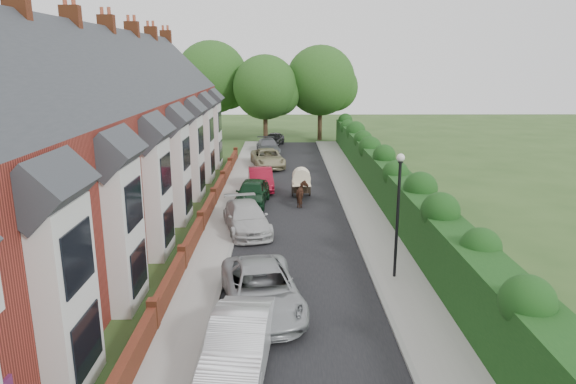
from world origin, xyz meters
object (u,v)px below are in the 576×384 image
Objects in this scene: car_red at (261,179)px; horse_cart at (301,181)px; lamppost at (398,201)px; car_green at (252,193)px; car_beige at (268,158)px; horse at (302,194)px; car_silver_b at (262,290)px; car_silver_a at (239,343)px; car_black at (274,139)px; car_white at (247,218)px; car_grey at (268,146)px.

car_red is 3.58m from horse_cart.
car_green is at bearing 119.96° from lamppost.
horse is (2.45, -11.90, -0.01)m from car_beige.
car_red is at bearing 82.25° from car_silver_b.
car_red is at bearing 95.11° from car_silver_a.
car_silver_b is 2.05× the size of horse_cart.
car_silver_a is 39.84m from car_black.
car_white is at bearing -101.60° from car_beige.
car_silver_b is 25.38m from car_beige.
horse_cart reaches higher than car_green.
car_silver_a is at bearing -99.48° from car_beige.
car_white is at bearing 58.93° from horse.
car_white is 8.93m from car_red.
car_green is 3.07m from horse.
horse_cart is at bearing -88.40° from horse.
car_red is at bearing -78.31° from car_black.
car_silver_a is 3.57m from car_silver_b.
car_beige is at bearing 91.93° from car_green.
car_black is 21.10m from horse_cart.
lamppost is 1.90× the size of horse_cart.
car_silver_a is at bearing -100.07° from car_white.
car_red is 1.67× the size of horse_cart.
car_silver_b reaches higher than car_grey.
car_white is at bearing -97.91° from car_red.
car_white is 1.86× the size of horse_cart.
car_red is at bearing -101.44° from car_beige.
car_silver_a reaches higher than car_black.
car_green is 11.69m from car_beige.
car_silver_a is 12.25m from car_white.
car_red is at bearing 74.78° from car_white.
car_silver_a is (-5.78, -6.13, -2.52)m from lamppost.
car_black is (-5.49, 33.71, -2.61)m from lamppost.
car_green is 0.94× the size of car_grey.
car_white is at bearing -114.82° from horse_cart.
horse_cart is (-3.34, 12.72, -2.18)m from lamppost.
car_red reaches higher than car_black.
car_grey is at bearing 83.81° from car_red.
car_beige is 1.09× the size of car_grey.
lamppost is 1.14× the size of car_red.
car_green is 1.68× the size of horse_cart.
lamppost is 23.64m from car_beige.
car_green is 3.94m from car_red.
horse reaches higher than car_grey.
car_silver_a is 0.97× the size of car_grey.
horse is at bearing -71.20° from car_black.
car_beige is (-5.79, 22.78, -2.56)m from lamppost.
car_beige is at bearing 104.26° from lamppost.
lamppost is 0.97× the size of car_beige.
lamppost reaches higher than car_grey.
car_silver_b is 8.77m from car_white.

